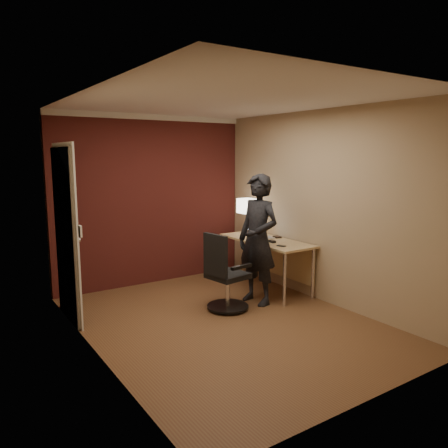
# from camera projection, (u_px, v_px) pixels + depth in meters

# --- Properties ---
(room) EXTENTS (4.00, 4.00, 4.00)m
(room) POSITION_uv_depth(u_px,v_px,m) (146.00, 196.00, 5.99)
(room) COLOR brown
(room) RESTS_ON ground
(desk) EXTENTS (0.60, 1.50, 0.73)m
(desk) POSITION_uv_depth(u_px,v_px,m) (270.00, 248.00, 6.26)
(desk) COLOR #D9BD7D
(desk) RESTS_ON ground
(desk_lamp) EXTENTS (0.22, 0.22, 0.54)m
(desk_lamp) POSITION_uv_depth(u_px,v_px,m) (246.00, 206.00, 6.63)
(desk_lamp) COLOR silver
(desk_lamp) RESTS_ON desk
(laptop) EXTENTS (0.34, 0.27, 0.23)m
(laptop) POSITION_uv_depth(u_px,v_px,m) (259.00, 234.00, 6.31)
(laptop) COLOR silver
(laptop) RESTS_ON desk
(mouse) EXTENTS (0.07, 0.11, 0.03)m
(mouse) POSITION_uv_depth(u_px,v_px,m) (272.00, 241.00, 5.99)
(mouse) COLOR black
(mouse) RESTS_ON desk
(phone) EXTENTS (0.09, 0.13, 0.01)m
(phone) POSITION_uv_depth(u_px,v_px,m) (281.00, 246.00, 5.76)
(phone) COLOR black
(phone) RESTS_ON desk
(wallet) EXTENTS (0.11, 0.12, 0.02)m
(wallet) POSITION_uv_depth(u_px,v_px,m) (277.00, 237.00, 6.35)
(wallet) COLOR black
(wallet) RESTS_ON desk
(office_chair) EXTENTS (0.52, 0.57, 0.96)m
(office_chair) POSITION_uv_depth(u_px,v_px,m) (224.00, 277.00, 5.39)
(office_chair) COLOR black
(office_chair) RESTS_ON ground
(person) EXTENTS (0.50, 0.67, 1.69)m
(person) POSITION_uv_depth(u_px,v_px,m) (258.00, 239.00, 5.62)
(person) COLOR black
(person) RESTS_ON ground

